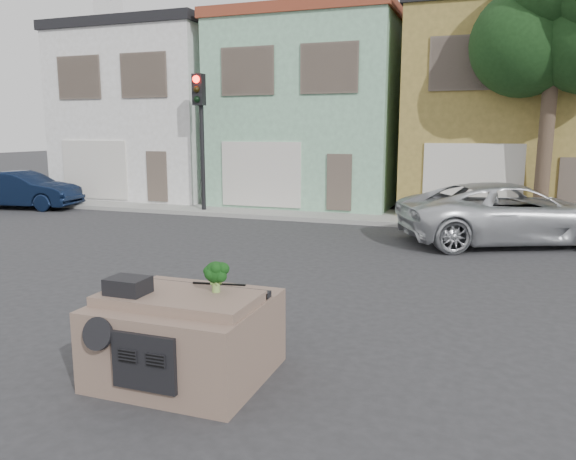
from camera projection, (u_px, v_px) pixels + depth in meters
The scene contains 13 objects.
ground_plane at pixel (273, 307), 9.92m from camera, with size 120.00×120.00×0.00m, color #303033.
sidewalk at pixel (382, 217), 19.64m from camera, with size 40.00×3.00×0.15m, color gray.
townhouse_white at pixel (166, 115), 26.35m from camera, with size 7.20×8.20×7.55m, color white.
townhouse_mint at pixel (319, 113), 23.86m from camera, with size 7.20×8.20×7.55m, color #8AC09D.
townhouse_tan at pixel (508, 111), 21.37m from camera, with size 7.20×8.20×7.55m, color olive.
navy_sedan at pixel (24, 208), 22.33m from camera, with size 1.56×4.47×1.47m, color black.
silver_pickup at pixel (509, 243), 15.46m from camera, with size 2.76×6.00×1.67m, color silver.
traffic_signal at pixel (201, 145), 20.44m from camera, with size 0.40×0.40×5.10m, color black.
tree_near at pixel (550, 90), 16.59m from camera, with size 4.40×4.00×8.50m, color #173515.
car_dashboard at pixel (186, 333), 7.04m from camera, with size 2.00×1.80×1.12m, color #745D4F.
instrument_hump at pixel (128, 286), 6.80m from camera, with size 0.48×0.38×0.20m, color black.
wiper_arm at pixel (219, 284), 7.20m from camera, with size 0.70×0.03×0.02m, color black.
broccoli at pixel (216, 276), 6.85m from camera, with size 0.32×0.32×0.39m, color black.
Camera 1 is at (3.47, -8.88, 3.08)m, focal length 35.00 mm.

